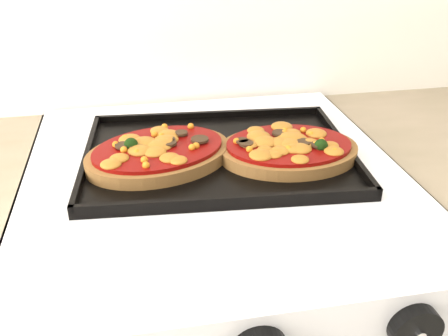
{
  "coord_description": "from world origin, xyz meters",
  "views": [
    {
      "loc": [
        -0.12,
        1.0,
        1.29
      ],
      "look_at": [
        0.01,
        1.67,
        0.92
      ],
      "focal_mm": 40.0,
      "sensor_mm": 36.0,
      "label": 1
    }
  ],
  "objects": [
    {
      "name": "baking_tray",
      "position": [
        0.01,
        1.72,
        0.92
      ],
      "size": [
        0.45,
        0.35,
        0.02
      ],
      "primitive_type": "cube",
      "rotation": [
        0.0,
        0.0,
        -0.08
      ],
      "color": "black",
      "rests_on": "stove"
    },
    {
      "name": "knob_right",
      "position": [
        0.17,
        1.37,
        0.85
      ],
      "size": [
        0.06,
        0.02,
        0.06
      ],
      "primitive_type": "cylinder",
      "rotation": [
        1.57,
        0.0,
        0.0
      ],
      "color": "black",
      "rests_on": "control_panel"
    },
    {
      "name": "pizza_left",
      "position": [
        -0.09,
        1.71,
        0.94
      ],
      "size": [
        0.27,
        0.23,
        0.03
      ],
      "primitive_type": null,
      "rotation": [
        0.0,
        0.0,
        0.3
      ],
      "color": "brown",
      "rests_on": "baking_tray"
    },
    {
      "name": "pizza_right",
      "position": [
        0.12,
        1.69,
        0.94
      ],
      "size": [
        0.23,
        0.18,
        0.03
      ],
      "primitive_type": null,
      "rotation": [
        0.0,
        0.0,
        -0.07
      ],
      "color": "brown",
      "rests_on": "baking_tray"
    }
  ]
}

